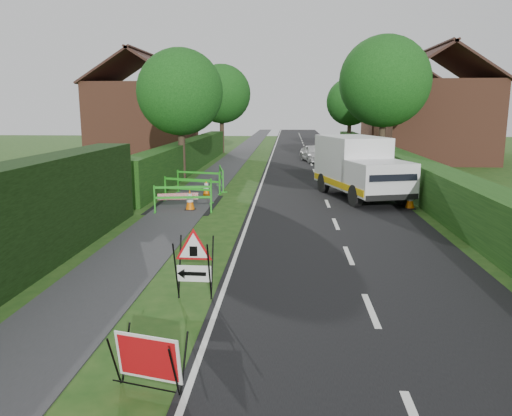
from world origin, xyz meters
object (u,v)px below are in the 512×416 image
object	(u,v)px
red_rect_sign	(148,359)
triangle_sign	(192,259)
hatchback_car	(314,153)
works_van	(359,166)

from	to	relation	value
red_rect_sign	triangle_sign	distance (m)	3.21
triangle_sign	red_rect_sign	bearing A→B (deg)	-87.95
red_rect_sign	hatchback_car	size ratio (longest dim) A/B	0.29
triangle_sign	works_van	bearing A→B (deg)	69.52
red_rect_sign	hatchback_car	world-z (taller)	hatchback_car
works_van	hatchback_car	distance (m)	14.32
red_rect_sign	works_van	size ratio (longest dim) A/B	0.17
red_rect_sign	hatchback_car	bearing A→B (deg)	97.71
red_rect_sign	hatchback_car	distance (m)	29.39
red_rect_sign	works_van	world-z (taller)	works_van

